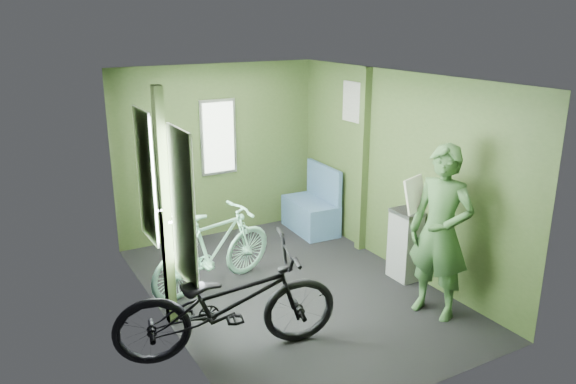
# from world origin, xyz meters

# --- Properties ---
(room) EXTENTS (4.00, 4.02, 2.31)m
(room) POSITION_xyz_m (-0.04, 0.04, 1.44)
(room) COLOR black
(room) RESTS_ON ground
(bicycle_black) EXTENTS (2.09, 1.23, 1.11)m
(bicycle_black) POSITION_xyz_m (-1.10, -0.79, 0.00)
(bicycle_black) COLOR black
(bicycle_black) RESTS_ON ground
(bicycle_mint) EXTENTS (1.66, 0.96, 0.99)m
(bicycle_mint) POSITION_xyz_m (-0.71, 0.45, 0.00)
(bicycle_mint) COLOR #82CBA8
(bicycle_mint) RESTS_ON ground
(passenger) EXTENTS (0.60, 0.75, 1.73)m
(passenger) POSITION_xyz_m (1.00, -1.12, 0.87)
(passenger) COLOR #365C32
(passenger) RESTS_ON ground
(waste_box) EXTENTS (0.24, 0.34, 0.81)m
(waste_box) POSITION_xyz_m (1.26, -0.35, 0.41)
(waste_box) COLOR gray
(waste_box) RESTS_ON ground
(bench_seat) EXTENTS (0.53, 0.89, 0.92)m
(bench_seat) POSITION_xyz_m (1.15, 1.45, 0.27)
(bench_seat) COLOR navy
(bench_seat) RESTS_ON ground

